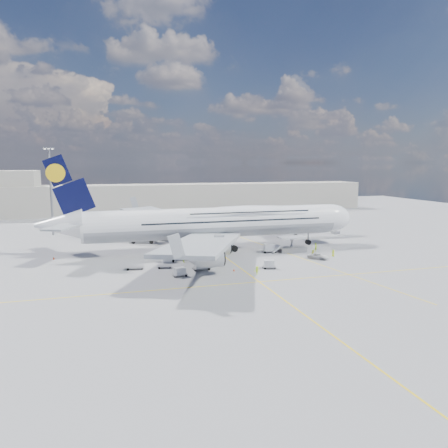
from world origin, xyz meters
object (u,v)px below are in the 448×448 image
object	(u,v)px
crew_tug	(257,270)
catering_truck_inner	(143,235)
baggage_tug	(168,259)
dolly_row_a	(135,267)
cone_wing_left_outer	(175,234)
cargo_loader	(291,247)
service_van	(318,256)
cone_wing_right_outer	(176,274)
cone_tail	(54,258)
dolly_row_b	(180,272)
crew_van	(333,253)
dolly_nose_far	(269,264)
dolly_nose_near	(269,248)
jet_bridge	(306,213)
crew_nose	(316,247)
cone_wing_left_inner	(148,243)
dolly_back	(164,266)
dolly_row_c	(201,264)
airliner	(216,222)
crew_wing	(184,258)
light_mast	(51,190)
crew_loader	(313,254)
cone_nose	(307,239)
catering_truck_outer	(144,223)
cone_wing_right_inner	(234,270)

from	to	relation	value
crew_tug	catering_truck_inner	bearing A→B (deg)	118.45
baggage_tug	dolly_row_a	bearing A→B (deg)	-155.63
catering_truck_inner	cone_wing_left_outer	bearing A→B (deg)	60.41
cargo_loader	service_van	size ratio (longest dim) A/B	1.83
cone_wing_right_outer	cone_tail	xyz separation A→B (m)	(-23.42, 20.89, 0.02)
cone_tail	cargo_loader	bearing A→B (deg)	-7.20
dolly_row_b	crew_van	world-z (taller)	dolly_row_b
cargo_loader	dolly_nose_far	world-z (taller)	cargo_loader
dolly_nose_near	cone_wing_right_outer	world-z (taller)	dolly_nose_near
jet_bridge	crew_nose	xyz separation A→B (m)	(-7.05, -19.30, -5.86)
cone_wing_left_inner	dolly_back	bearing A→B (deg)	-89.71
cone_wing_left_outer	dolly_row_c	bearing A→B (deg)	-93.00
cargo_loader	cone_wing_left_inner	bearing A→B (deg)	147.72
dolly_nose_near	dolly_nose_far	bearing A→B (deg)	-103.41
baggage_tug	airliner	bearing A→B (deg)	30.88
dolly_nose_far	crew_tug	world-z (taller)	dolly_nose_far
cone_wing_left_outer	dolly_back	bearing A→B (deg)	-103.06
dolly_row_b	dolly_back	bearing A→B (deg)	89.41
crew_wing	cone_wing_right_outer	distance (m)	10.68
dolly_back	crew_van	bearing A→B (deg)	6.60
catering_truck_inner	airliner	bearing A→B (deg)	-25.02
cargo_loader	cone_wing_right_outer	xyz separation A→B (m)	(-30.29, -14.10, -0.97)
light_mast	crew_nose	distance (m)	77.25
crew_loader	cone_nose	xyz separation A→B (m)	(9.13, 20.76, -0.67)
light_mast	dolly_row_c	distance (m)	63.68
jet_bridge	catering_truck_outer	world-z (taller)	jet_bridge
airliner	crew_tug	size ratio (longest dim) A/B	48.41
dolly_nose_near	crew_nose	bearing A→B (deg)	-0.43
cone_wing_right_inner	cone_tail	distance (m)	40.74
dolly_row_b	cone_tail	bearing A→B (deg)	122.96
cargo_loader	crew_nose	size ratio (longest dim) A/B	4.29
crew_loader	cone_wing_right_outer	world-z (taller)	crew_loader
airliner	catering_truck_inner	world-z (taller)	airliner
catering_truck_outer	cone_wing_right_outer	world-z (taller)	catering_truck_outer
dolly_nose_far	crew_tug	xyz separation A→B (m)	(-4.03, -3.88, -0.09)
light_mast	catering_truck_outer	size ratio (longest dim) A/B	3.42
crew_nose	cone_wing_right_outer	distance (m)	38.44
crew_tug	dolly_row_b	bearing A→B (deg)	173.21
jet_bridge	crew_van	size ratio (longest dim) A/B	12.18
crew_tug	cone_wing_right_inner	size ratio (longest dim) A/B	3.23
dolly_row_a	dolly_row_b	xyz separation A→B (m)	(7.66, -7.91, 0.52)
crew_tug	cone_wing_right_outer	distance (m)	15.40
dolly_back	crew_wing	xyz separation A→B (m)	(4.78, 3.78, 0.62)
dolly_back	dolly_nose_near	size ratio (longest dim) A/B	0.81
crew_loader	cone_wing_right_outer	xyz separation A→B (m)	(-32.12, -6.37, -0.63)
dolly_row_b	cone_wing_right_inner	world-z (taller)	dolly_row_b
light_mast	service_van	xyz separation A→B (m)	(59.14, -51.23, -12.56)
cone_nose	cone_wing_right_inner	distance (m)	40.33
dolly_row_b	dolly_nose_far	size ratio (longest dim) A/B	1.00
dolly_row_a	cone_wing_right_inner	world-z (taller)	cone_wing_right_inner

